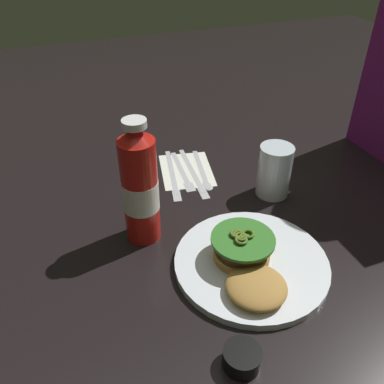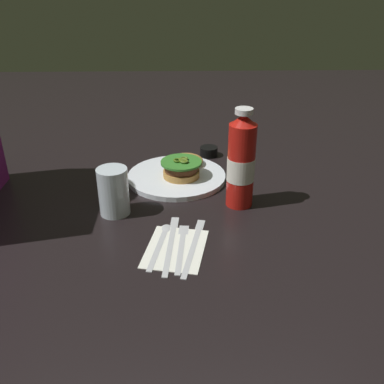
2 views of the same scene
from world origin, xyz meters
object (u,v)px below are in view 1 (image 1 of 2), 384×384
fork_utensil (183,173)px  butter_knife (194,174)px  steak_knife (173,176)px  spoon_utensil (203,174)px  dinner_plate (251,263)px  burger_sandwich (247,261)px  water_glass (274,171)px  napkin (186,170)px  condiment_cup (242,358)px  ketchup_bottle (140,188)px

fork_utensil → butter_knife: 0.03m
steak_knife → spoon_utensil: same height
dinner_plate → burger_sandwich: 0.04m
dinner_plate → water_glass: water_glass is taller
butter_knife → dinner_plate: bearing=-1.9°
dinner_plate → butter_knife: 0.31m
burger_sandwich → napkin: burger_sandwich is taller
dinner_plate → butter_knife: bearing=178.1°
fork_utensil → spoon_utensil: same height
burger_sandwich → spoon_utensil: 0.33m
dinner_plate → spoon_utensil: bearing=174.2°
condiment_cup → napkin: condiment_cup is taller
condiment_cup → spoon_utensil: 0.49m
burger_sandwich → water_glass: 0.26m
dinner_plate → spoon_utensil: dinner_plate is taller
dinner_plate → burger_sandwich: bearing=-49.1°
burger_sandwich → steak_knife: size_ratio=0.86×
burger_sandwich → spoon_utensil: size_ratio=1.06×
condiment_cup → fork_utensil: (-0.49, 0.09, -0.01)m
burger_sandwich → condiment_cup: burger_sandwich is taller
condiment_cup → water_glass: bearing=144.6°
fork_utensil → butter_knife: (0.01, 0.02, 0.00)m
dinner_plate → steak_knife: dinner_plate is taller
butter_knife → spoon_utensil: bearing=76.0°
napkin → butter_knife: bearing=17.6°
ketchup_bottle → butter_knife: ketchup_bottle is taller
steak_knife → fork_utensil: bearing=97.0°
dinner_plate → fork_utensil: size_ratio=1.53×
steak_knife → dinner_plate: bearing=7.2°
burger_sandwich → butter_knife: (-0.33, 0.03, -0.03)m
dinner_plate → spoon_utensil: 0.31m
ketchup_bottle → napkin: (-0.19, 0.16, -0.11)m
dinner_plate → ketchup_bottle: ketchup_bottle is taller
ketchup_bottle → napkin: size_ratio=1.56×
burger_sandwich → fork_utensil: 0.34m
steak_knife → butter_knife: (0.01, 0.05, -0.00)m
water_glass → napkin: size_ratio=0.74×
dinner_plate → fork_utensil: 0.32m
burger_sandwich → water_glass: (-0.20, 0.17, 0.02)m
water_glass → butter_knife: 0.19m
steak_knife → fork_utensil: 0.03m
dinner_plate → water_glass: 0.24m
butter_knife → water_glass: bearing=47.8°
burger_sandwich → spoon_utensil: (-0.32, 0.05, -0.03)m
ketchup_bottle → fork_utensil: bearing=140.3°
steak_knife → spoon_utensil: (0.02, 0.07, -0.00)m
burger_sandwich → butter_knife: 0.33m
water_glass → spoon_utensil: 0.18m
water_glass → steak_knife: size_ratio=0.54×
spoon_utensil → dinner_plate: bearing=-5.8°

